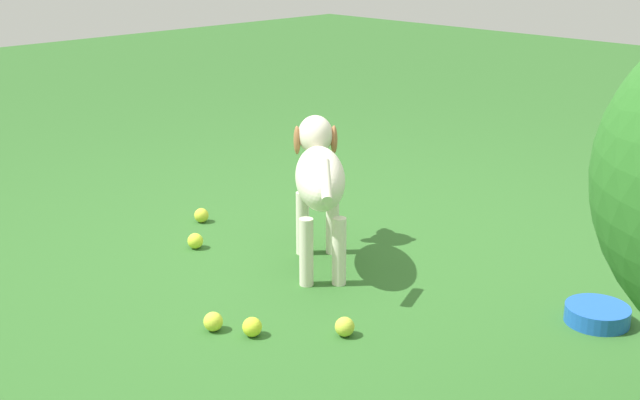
{
  "coord_description": "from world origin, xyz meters",
  "views": [
    {
      "loc": [
        2.19,
        -2.3,
        1.3
      ],
      "look_at": [
        -0.01,
        -0.12,
        0.29
      ],
      "focal_mm": 47.1,
      "sensor_mm": 36.0,
      "label": 1
    }
  ],
  "objects_px": {
    "tennis_ball_0": "(345,327)",
    "tennis_ball_3": "(252,327)",
    "tennis_ball_4": "(195,241)",
    "dog": "(319,176)",
    "tennis_ball_2": "(201,215)",
    "water_bowl": "(597,314)",
    "tennis_ball_1": "(213,322)"
  },
  "relations": [
    {
      "from": "tennis_ball_0",
      "to": "tennis_ball_3",
      "type": "xyz_separation_m",
      "value": [
        -0.21,
        -0.22,
        0.0
      ]
    },
    {
      "from": "tennis_ball_4",
      "to": "dog",
      "type": "bearing_deg",
      "value": 27.81
    },
    {
      "from": "tennis_ball_0",
      "to": "tennis_ball_3",
      "type": "height_order",
      "value": "same"
    },
    {
      "from": "dog",
      "to": "tennis_ball_4",
      "type": "distance_m",
      "value": 0.64
    },
    {
      "from": "tennis_ball_2",
      "to": "water_bowl",
      "type": "height_order",
      "value": "tennis_ball_2"
    },
    {
      "from": "dog",
      "to": "tennis_ball_1",
      "type": "relative_size",
      "value": 9.82
    },
    {
      "from": "tennis_ball_3",
      "to": "water_bowl",
      "type": "height_order",
      "value": "tennis_ball_3"
    },
    {
      "from": "tennis_ball_0",
      "to": "water_bowl",
      "type": "distance_m",
      "value": 0.88
    },
    {
      "from": "tennis_ball_4",
      "to": "water_bowl",
      "type": "distance_m",
      "value": 1.63
    },
    {
      "from": "dog",
      "to": "tennis_ball_2",
      "type": "xyz_separation_m",
      "value": [
        -0.73,
        -0.04,
        -0.33
      ]
    },
    {
      "from": "dog",
      "to": "tennis_ball_0",
      "type": "bearing_deg",
      "value": -175.98
    },
    {
      "from": "tennis_ball_0",
      "to": "water_bowl",
      "type": "xyz_separation_m",
      "value": [
        0.54,
        0.69,
        -0.0
      ]
    },
    {
      "from": "dog",
      "to": "tennis_ball_2",
      "type": "bearing_deg",
      "value": 44.01
    },
    {
      "from": "tennis_ball_1",
      "to": "water_bowl",
      "type": "relative_size",
      "value": 0.3
    },
    {
      "from": "water_bowl",
      "to": "dog",
      "type": "bearing_deg",
      "value": -163.68
    },
    {
      "from": "tennis_ball_2",
      "to": "tennis_ball_3",
      "type": "xyz_separation_m",
      "value": [
        1.02,
        -0.56,
        0.0
      ]
    },
    {
      "from": "tennis_ball_1",
      "to": "dog",
      "type": "bearing_deg",
      "value": 104.18
    },
    {
      "from": "tennis_ball_1",
      "to": "tennis_ball_4",
      "type": "relative_size",
      "value": 1.0
    },
    {
      "from": "dog",
      "to": "tennis_ball_2",
      "type": "relative_size",
      "value": 9.82
    },
    {
      "from": "tennis_ball_2",
      "to": "tennis_ball_4",
      "type": "relative_size",
      "value": 1.0
    },
    {
      "from": "tennis_ball_2",
      "to": "water_bowl",
      "type": "relative_size",
      "value": 0.3
    },
    {
      "from": "tennis_ball_3",
      "to": "tennis_ball_4",
      "type": "relative_size",
      "value": 1.0
    },
    {
      "from": "dog",
      "to": "tennis_ball_0",
      "type": "xyz_separation_m",
      "value": [
        0.51,
        -0.38,
        -0.33
      ]
    },
    {
      "from": "dog",
      "to": "tennis_ball_3",
      "type": "relative_size",
      "value": 9.82
    },
    {
      "from": "tennis_ball_2",
      "to": "tennis_ball_4",
      "type": "distance_m",
      "value": 0.33
    },
    {
      "from": "dog",
      "to": "tennis_ball_1",
      "type": "xyz_separation_m",
      "value": [
        0.17,
        -0.67,
        -0.33
      ]
    },
    {
      "from": "dog",
      "to": "tennis_ball_4",
      "type": "xyz_separation_m",
      "value": [
        -0.49,
        -0.26,
        -0.33
      ]
    },
    {
      "from": "tennis_ball_0",
      "to": "tennis_ball_2",
      "type": "relative_size",
      "value": 1.0
    },
    {
      "from": "tennis_ball_2",
      "to": "water_bowl",
      "type": "distance_m",
      "value": 1.81
    },
    {
      "from": "tennis_ball_3",
      "to": "water_bowl",
      "type": "distance_m",
      "value": 1.18
    },
    {
      "from": "dog",
      "to": "water_bowl",
      "type": "relative_size",
      "value": 2.95
    },
    {
      "from": "tennis_ball_1",
      "to": "tennis_ball_2",
      "type": "distance_m",
      "value": 1.1
    }
  ]
}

